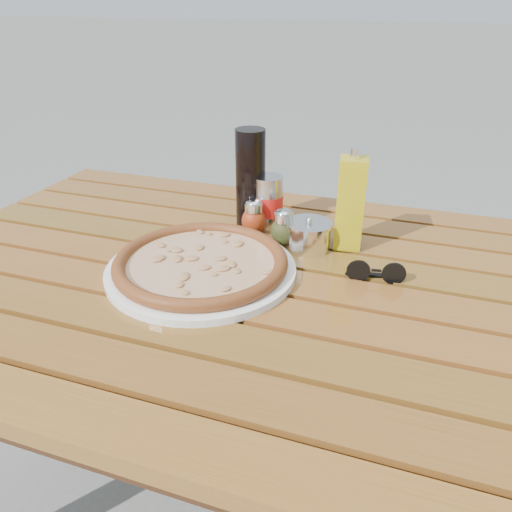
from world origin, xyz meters
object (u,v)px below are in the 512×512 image
(dark_bottle, at_px, (251,179))
(table, at_px, (253,308))
(olive_oil_cruet, at_px, (351,203))
(pepper_shaker, at_px, (254,217))
(sunglasses, at_px, (376,273))
(oregano_shaker, at_px, (283,228))
(pizza, at_px, (201,262))
(plate, at_px, (201,269))
(soda_can, at_px, (268,203))
(parmesan_tin, at_px, (308,235))

(dark_bottle, bearing_deg, table, -69.53)
(table, xyz_separation_m, olive_oil_cruet, (0.15, 0.18, 0.17))
(pepper_shaker, relative_size, sunglasses, 0.74)
(dark_bottle, bearing_deg, pepper_shaker, -62.16)
(table, relative_size, oregano_shaker, 17.07)
(pizza, bearing_deg, dark_bottle, 86.97)
(plate, relative_size, soda_can, 3.00)
(table, relative_size, pizza, 3.37)
(dark_bottle, xyz_separation_m, olive_oil_cruet, (0.23, -0.04, -0.01))
(plate, bearing_deg, olive_oil_cruet, 40.46)
(plate, height_order, dark_bottle, dark_bottle)
(plate, height_order, sunglasses, sunglasses)
(table, bearing_deg, dark_bottle, 110.47)
(plate, height_order, pizza, pizza)
(soda_can, height_order, sunglasses, soda_can)
(plate, bearing_deg, dark_bottle, 86.97)
(dark_bottle, distance_m, olive_oil_cruet, 0.23)
(plate, xyz_separation_m, soda_can, (0.05, 0.25, 0.05))
(pizza, height_order, pepper_shaker, pepper_shaker)
(pizza, relative_size, sunglasses, 3.77)
(parmesan_tin, bearing_deg, soda_can, 145.41)
(olive_oil_cruet, height_order, parmesan_tin, olive_oil_cruet)
(dark_bottle, bearing_deg, sunglasses, -28.29)
(pizza, distance_m, parmesan_tin, 0.24)
(pepper_shaker, bearing_deg, table, -71.46)
(pizza, distance_m, dark_bottle, 0.26)
(soda_can, relative_size, parmesan_tin, 1.24)
(oregano_shaker, height_order, parmesan_tin, oregano_shaker)
(sunglasses, bearing_deg, plate, -175.56)
(soda_can, height_order, parmesan_tin, soda_can)
(table, xyz_separation_m, soda_can, (-0.04, 0.22, 0.13))
(oregano_shaker, height_order, sunglasses, oregano_shaker)
(pepper_shaker, bearing_deg, dark_bottle, 117.84)
(pepper_shaker, xyz_separation_m, parmesan_tin, (0.13, -0.03, -0.01))
(pizza, xyz_separation_m, sunglasses, (0.32, 0.08, -0.01))
(pizza, height_order, soda_can, soda_can)
(plate, xyz_separation_m, olive_oil_cruet, (0.24, 0.21, 0.09))
(dark_bottle, height_order, soda_can, dark_bottle)
(plate, bearing_deg, pizza, -90.00)
(dark_bottle, xyz_separation_m, parmesan_tin, (0.15, -0.08, -0.08))
(soda_can, relative_size, olive_oil_cruet, 0.57)
(dark_bottle, relative_size, sunglasses, 2.00)
(pizza, relative_size, soda_can, 3.46)
(soda_can, distance_m, olive_oil_cruet, 0.20)
(olive_oil_cruet, bearing_deg, pizza, -139.54)
(plate, height_order, pepper_shaker, pepper_shaker)
(pizza, distance_m, oregano_shaker, 0.20)
(oregano_shaker, bearing_deg, parmesan_tin, -1.34)
(dark_bottle, relative_size, soda_can, 1.83)
(pepper_shaker, bearing_deg, sunglasses, -23.20)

